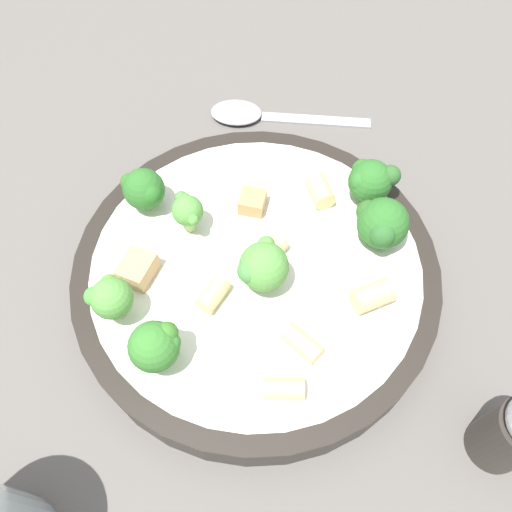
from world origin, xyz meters
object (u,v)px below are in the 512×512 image
object	(u,v)px
broccoli_floret_6	(262,267)
chicken_chunk_1	(252,202)
rigatoni_1	(272,249)
rigatoni_2	(213,294)
broccoli_floret_5	(144,190)
chicken_chunk_0	(138,269)
rigatoni_5	(302,343)
pasta_bowl	(256,272)
rigatoni_4	(372,296)
broccoli_floret_1	(382,223)
rigatoni_3	(283,389)
spoon	(257,114)
broccoli_floret_2	(156,345)
rigatoni_0	(320,191)
broccoli_floret_3	(370,180)
broccoli_floret_4	(187,210)
broccoli_floret_0	(110,297)

from	to	relation	value
broccoli_floret_6	chicken_chunk_1	bearing A→B (deg)	121.14
rigatoni_1	rigatoni_2	size ratio (longest dim) A/B	0.87
broccoli_floret_5	chicken_chunk_0	bearing A→B (deg)	-64.16
rigatoni_5	pasta_bowl	bearing A→B (deg)	139.98
pasta_bowl	broccoli_floret_6	xyz separation A→B (m)	(0.01, -0.01, 0.04)
broccoli_floret_6	rigatoni_4	world-z (taller)	broccoli_floret_6
broccoli_floret_1	rigatoni_3	size ratio (longest dim) A/B	1.59
pasta_bowl	rigatoni_3	distance (m)	0.10
spoon	rigatoni_1	bearing A→B (deg)	-61.35
broccoli_floret_5	chicken_chunk_1	distance (m)	0.09
pasta_bowl	spoon	world-z (taller)	pasta_bowl
rigatoni_3	broccoli_floret_2	bearing A→B (deg)	-170.08
rigatoni_1	rigatoni_0	bearing A→B (deg)	79.07
broccoli_floret_3	rigatoni_2	bearing A→B (deg)	-117.01
broccoli_floret_2	rigatoni_1	bearing A→B (deg)	73.35
broccoli_floret_3	rigatoni_5	distance (m)	0.14
broccoli_floret_1	spoon	bearing A→B (deg)	143.69
rigatoni_4	rigatoni_5	xyz separation A→B (m)	(-0.03, -0.05, -0.00)
broccoli_floret_5	rigatoni_0	bearing A→B (deg)	28.73
broccoli_floret_5	broccoli_floret_1	bearing A→B (deg)	14.94
rigatoni_4	broccoli_floret_1	bearing A→B (deg)	103.86
rigatoni_1	rigatoni_4	size ratio (longest dim) A/B	0.78
rigatoni_0	rigatoni_2	world-z (taller)	rigatoni_0
broccoli_floret_2	broccoli_floret_3	distance (m)	0.21
rigatoni_3	chicken_chunk_0	bearing A→B (deg)	165.02
pasta_bowl	chicken_chunk_0	size ratio (longest dim) A/B	10.44
broccoli_floret_2	rigatoni_1	size ratio (longest dim) A/B	1.90
rigatoni_1	rigatoni_2	xyz separation A→B (m)	(-0.02, -0.05, -0.00)
broccoli_floret_6	chicken_chunk_1	world-z (taller)	broccoli_floret_6
chicken_chunk_1	broccoli_floret_1	bearing A→B (deg)	7.14
broccoli_floret_1	rigatoni_0	distance (m)	0.06
broccoli_floret_1	broccoli_floret_4	world-z (taller)	broccoli_floret_1
pasta_bowl	rigatoni_4	bearing A→B (deg)	3.77
rigatoni_3	chicken_chunk_0	distance (m)	0.14
broccoli_floret_0	rigatoni_1	distance (m)	0.12
broccoli_floret_6	rigatoni_0	distance (m)	0.09
rigatoni_5	chicken_chunk_0	size ratio (longest dim) A/B	1.07
rigatoni_2	rigatoni_5	xyz separation A→B (m)	(0.07, -0.01, -0.00)
pasta_bowl	broccoli_floret_3	size ratio (longest dim) A/B	7.21
broccoli_floret_2	broccoli_floret_5	distance (m)	0.13
pasta_bowl	broccoli_floret_3	bearing A→B (deg)	60.16
broccoli_floret_0	rigatoni_2	distance (m)	0.07
broccoli_floret_5	chicken_chunk_0	distance (m)	0.07
pasta_bowl	broccoli_floret_3	world-z (taller)	broccoli_floret_3
pasta_bowl	broccoli_floret_0	xyz separation A→B (m)	(-0.07, -0.08, 0.04)
broccoli_floret_2	rigatoni_5	distance (m)	0.10
chicken_chunk_1	spoon	bearing A→B (deg)	113.65
rigatoni_3	chicken_chunk_1	xyz separation A→B (m)	(-0.08, 0.13, -0.00)
broccoli_floret_1	rigatoni_3	distance (m)	0.14
broccoli_floret_4	broccoli_floret_6	size ratio (longest dim) A/B	0.82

